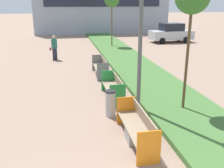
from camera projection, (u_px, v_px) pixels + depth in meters
The scene contains 9 objects.
planter_grass_strip at pixel (135, 67), 15.85m from camera, with size 2.80×120.00×0.18m.
building_backdrop at pixel (100, 4), 33.70m from camera, with size 16.61×5.25×7.10m.
bench_orange_frame at pixel (137, 129), 7.59m from camera, with size 0.65×2.43×0.94m.
bench_green_frame at pixel (113, 90), 10.98m from camera, with size 0.65×2.15×0.94m.
bench_grey_frame at pixel (101, 69), 14.43m from camera, with size 0.65×2.22×0.94m.
litter_bin at pixel (111, 103), 9.24m from camera, with size 0.38×0.38×0.95m.
sapling_tree_far at pixel (112, 0), 21.90m from camera, with size 1.29×1.29×4.72m.
pedestrian_walking at pixel (54, 48), 18.06m from camera, with size 0.53×0.24×1.70m.
parked_car_distant at pixel (171, 33), 25.96m from camera, with size 4.30×2.03×1.86m.
Camera 1 is at (-1.03, -2.88, 3.92)m, focal length 42.00 mm.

